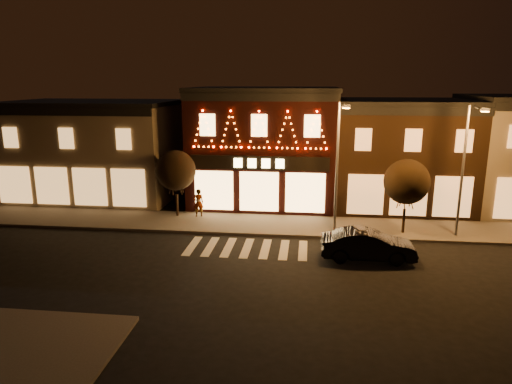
# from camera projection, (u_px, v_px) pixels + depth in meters

# --- Properties ---
(ground) EXTENTS (120.00, 120.00, 0.00)m
(ground) POSITION_uv_depth(u_px,v_px,m) (235.00, 279.00, 20.77)
(ground) COLOR black
(ground) RESTS_ON ground
(sidewalk_far) EXTENTS (44.00, 4.00, 0.15)m
(sidewalk_far) POSITION_uv_depth(u_px,v_px,m) (288.00, 225.00, 28.24)
(sidewalk_far) COLOR #47423D
(sidewalk_far) RESTS_ON ground
(building_left) EXTENTS (12.20, 8.28, 7.30)m
(building_left) POSITION_uv_depth(u_px,v_px,m) (95.00, 149.00, 34.87)
(building_left) COLOR #7F745A
(building_left) RESTS_ON ground
(building_pulp) EXTENTS (10.20, 8.34, 8.30)m
(building_pulp) POSITION_uv_depth(u_px,v_px,m) (265.00, 146.00, 33.27)
(building_pulp) COLOR black
(building_pulp) RESTS_ON ground
(building_right_a) EXTENTS (9.20, 8.28, 7.50)m
(building_right_a) POSITION_uv_depth(u_px,v_px,m) (399.00, 153.00, 32.31)
(building_right_a) COLOR black
(building_right_a) RESTS_ON ground
(streetlamp_mid) EXTENTS (0.57, 1.72, 7.48)m
(streetlamp_mid) POSITION_uv_depth(u_px,v_px,m) (338.00, 159.00, 25.31)
(streetlamp_mid) COLOR #59595E
(streetlamp_mid) RESTS_ON sidewalk_far
(streetlamp_right) EXTENTS (0.62, 1.68, 7.33)m
(streetlamp_right) POSITION_uv_depth(u_px,v_px,m) (466.00, 162.00, 25.05)
(streetlamp_right) COLOR #59595E
(streetlamp_right) RESTS_ON sidewalk_far
(tree_left) EXTENTS (2.57, 2.57, 4.30)m
(tree_left) POSITION_uv_depth(u_px,v_px,m) (176.00, 170.00, 29.37)
(tree_left) COLOR black
(tree_left) RESTS_ON sidewalk_far
(tree_right) EXTENTS (2.58, 2.58, 4.31)m
(tree_right) POSITION_uv_depth(u_px,v_px,m) (407.00, 182.00, 26.01)
(tree_right) COLOR black
(tree_right) RESTS_ON sidewalk_far
(dark_sedan) EXTENTS (4.64, 1.65, 1.53)m
(dark_sedan) POSITION_uv_depth(u_px,v_px,m) (368.00, 245.00, 22.90)
(dark_sedan) COLOR black
(dark_sedan) RESTS_ON ground
(pedestrian) EXTENTS (0.78, 0.66, 1.83)m
(pedestrian) POSITION_uv_depth(u_px,v_px,m) (198.00, 203.00, 29.67)
(pedestrian) COLOR gray
(pedestrian) RESTS_ON sidewalk_far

